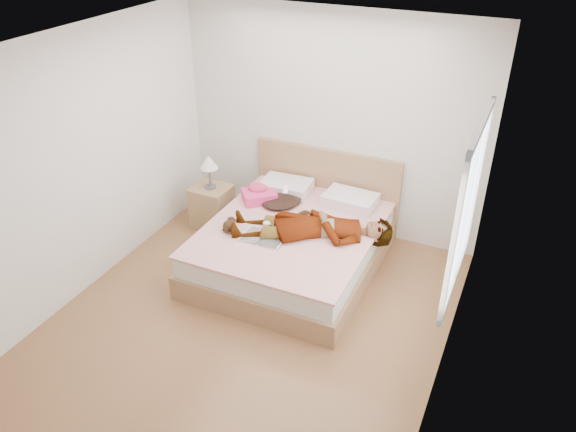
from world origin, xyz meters
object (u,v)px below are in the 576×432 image
(phone, at_px, (286,190))
(coffee_mug, at_px, (267,226))
(woman, at_px, (313,223))
(nightstand, at_px, (212,204))
(magazine, at_px, (263,238))
(plush_toy, at_px, (230,225))
(towel, at_px, (259,194))
(bed, at_px, (295,241))

(phone, relative_size, coffee_mug, 0.90)
(coffee_mug, bearing_deg, phone, 94.29)
(woman, bearing_deg, nightstand, -125.19)
(magazine, distance_m, nightstand, 1.29)
(coffee_mug, bearing_deg, plush_toy, -154.34)
(magazine, bearing_deg, nightstand, 146.38)
(phone, bearing_deg, nightstand, 160.59)
(towel, distance_m, coffee_mug, 0.66)
(nightstand, bearing_deg, bed, -13.08)
(woman, height_order, plush_toy, woman)
(woman, bearing_deg, magazine, -72.55)
(bed, relative_size, plush_toy, 8.81)
(woman, xyz_separation_m, phone, (-0.50, 0.40, 0.08))
(towel, bearing_deg, phone, 2.80)
(magazine, bearing_deg, towel, 120.08)
(coffee_mug, relative_size, plush_toy, 0.49)
(woman, xyz_separation_m, nightstand, (-1.48, 0.37, -0.31))
(plush_toy, height_order, nightstand, nightstand)
(woman, distance_m, nightstand, 1.55)
(coffee_mug, bearing_deg, woman, 19.16)
(woman, relative_size, magazine, 3.64)
(woman, height_order, bed, bed)
(bed, distance_m, coffee_mug, 0.43)
(woman, bearing_deg, coffee_mug, -91.89)
(towel, bearing_deg, bed, -26.81)
(coffee_mug, bearing_deg, towel, 124.61)
(nightstand, bearing_deg, woman, -14.13)
(phone, xyz_separation_m, magazine, (0.08, -0.73, -0.19))
(phone, height_order, magazine, phone)
(coffee_mug, bearing_deg, nightstand, 152.47)
(magazine, bearing_deg, coffee_mug, 103.06)
(plush_toy, relative_size, nightstand, 0.25)
(bed, height_order, coffee_mug, bed)
(bed, bearing_deg, plush_toy, -144.03)
(woman, relative_size, plush_toy, 7.14)
(bed, distance_m, nightstand, 1.27)
(magazine, bearing_deg, woman, 38.50)
(phone, relative_size, nightstand, 0.11)
(bed, xyz_separation_m, plush_toy, (-0.57, -0.41, 0.30))
(magazine, distance_m, plush_toy, 0.40)
(phone, bearing_deg, bed, -71.66)
(woman, relative_size, phone, 16.04)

